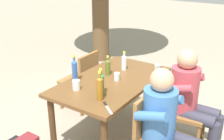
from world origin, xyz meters
name	(u,v)px	position (x,y,z in m)	size (l,w,h in m)	color
ground_plane	(112,135)	(0.00, 0.00, 0.00)	(24.00, 24.00, 0.00)	gray
dining_table	(112,88)	(0.00, 0.00, 0.66)	(1.48, 0.86, 0.77)	brown
chair_near_right	(180,106)	(0.32, -0.73, 0.49)	(0.49, 0.49, 0.87)	olive
chair_near_left	(155,133)	(-0.33, -0.73, 0.49)	(0.45, 0.45, 0.87)	olive
chair_far_right	(83,78)	(0.33, 0.73, 0.49)	(0.45, 0.45, 0.87)	olive
person_in_white_shirt	(191,95)	(0.33, -0.84, 0.66)	(0.47, 0.61, 1.18)	#B7424C
person_in_plaid_shirt	(167,122)	(-0.33, -0.84, 0.66)	(0.47, 0.61, 1.18)	#3D70B2
bottle_amber	(100,88)	(-0.48, -0.18, 0.90)	(0.06, 0.06, 0.31)	#996019
bottle_blue	(75,70)	(-0.27, 0.33, 0.90)	(0.06, 0.06, 0.32)	#2D56A3
bottle_olive	(108,67)	(0.09, 0.12, 0.87)	(0.06, 0.06, 0.24)	#566623
bottle_clear	(124,62)	(0.35, 0.05, 0.87)	(0.06, 0.06, 0.24)	white
bottle_green	(101,84)	(-0.38, -0.12, 0.89)	(0.06, 0.06, 0.29)	#287A38
cup_steel	(157,68)	(0.54, -0.33, 0.81)	(0.08, 0.08, 0.08)	#B2B7BC
cup_white	(76,85)	(-0.44, 0.17, 0.82)	(0.08, 0.08, 0.11)	white
cup_glass	(117,77)	(0.01, -0.06, 0.81)	(0.07, 0.07, 0.09)	silver
table_knife	(107,107)	(-0.57, -0.33, 0.77)	(0.17, 0.20, 0.01)	silver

